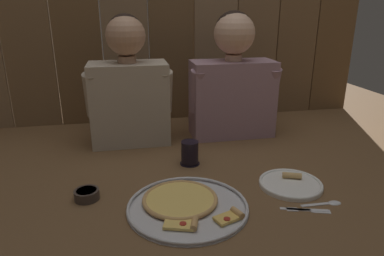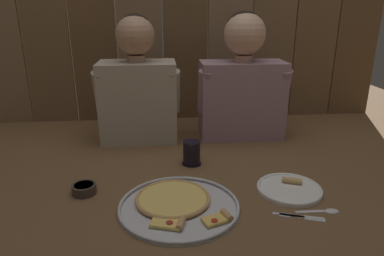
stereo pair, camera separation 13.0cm
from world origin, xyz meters
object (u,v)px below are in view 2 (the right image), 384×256
at_px(dinner_plate, 289,189).
at_px(drinking_glass, 192,153).
at_px(diner_left, 138,85).
at_px(pizza_tray, 177,203).
at_px(dipping_bowl, 84,188).
at_px(diner_right, 243,80).

relative_size(dinner_plate, drinking_glass, 2.30).
distance_m(dinner_plate, diner_left, 0.82).
xyz_separation_m(pizza_tray, diner_left, (-0.15, 0.63, 0.26)).
bearing_deg(pizza_tray, diner_left, 103.40).
bearing_deg(dipping_bowl, drinking_glass, 27.94).
bearing_deg(drinking_glass, diner_right, 48.83).
height_order(dinner_plate, diner_right, diner_right).
xyz_separation_m(pizza_tray, dipping_bowl, (-0.31, 0.11, 0.01)).
distance_m(dinner_plate, dipping_bowl, 0.71).
xyz_separation_m(drinking_glass, diner_right, (0.27, 0.31, 0.23)).
bearing_deg(diner_right, dipping_bowl, -141.99).
distance_m(dipping_bowl, diner_right, 0.88).
bearing_deg(diner_left, pizza_tray, -76.60).
bearing_deg(dipping_bowl, pizza_tray, -19.48).
bearing_deg(dinner_plate, pizza_tray, -170.94).
bearing_deg(drinking_glass, pizza_tray, -103.31).
distance_m(drinking_glass, diner_right, 0.47).
bearing_deg(dinner_plate, drinking_glass, 141.41).
height_order(dipping_bowl, diner_left, diner_left).
bearing_deg(diner_left, dinner_plate, -46.01).
relative_size(pizza_tray, dinner_plate, 1.73).
distance_m(drinking_glass, dipping_bowl, 0.44).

